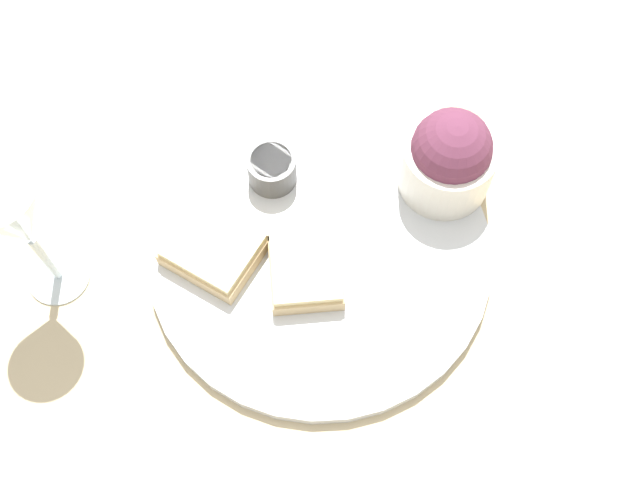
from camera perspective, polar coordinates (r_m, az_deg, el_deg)
The scene contains 7 objects.
ground_plane at distance 0.80m, azimuth -0.00°, elevation -1.02°, with size 4.00×4.00×0.00m, color #C6B289.
dinner_plate at distance 0.79m, azimuth -0.00°, elevation -0.82°, with size 0.34×0.34×0.01m.
salad_bowl at distance 0.79m, azimuth 9.31°, elevation 5.60°, with size 0.09×0.09×0.10m.
sauce_ramekin at distance 0.81m, azimuth -3.16°, elevation 5.31°, with size 0.05×0.05×0.04m.
cheese_toast_near at distance 0.78m, azimuth -7.56°, elevation -0.66°, with size 0.11×0.10×0.03m.
cheese_toast_far at distance 0.76m, azimuth -1.03°, elevation -2.06°, with size 0.10×0.10×0.03m.
wine_glass at distance 0.72m, azimuth -20.90°, elevation 1.36°, with size 0.07×0.07×0.18m.
Camera 1 is at (-0.27, 0.17, 0.73)m, focal length 45.00 mm.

